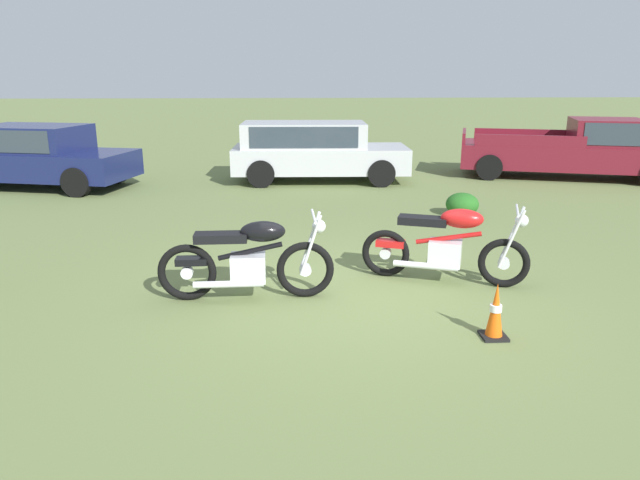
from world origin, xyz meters
The scene contains 8 objects.
ground_plane centered at (0.00, 0.00, 0.00)m, with size 120.00×120.00×0.00m, color olive.
motorcycle_black centered at (-1.26, -0.06, 0.48)m, with size 2.05×0.64×1.02m.
motorcycle_red centered at (1.18, 0.39, 0.48)m, with size 2.00×0.98×1.02m.
car_navy centered at (-6.55, 7.25, 0.80)m, with size 4.50×2.70×1.43m.
car_silver centered at (-0.18, 7.74, 0.83)m, with size 4.26×1.93×1.43m.
pickup_truck_burgundy centered at (6.50, 7.82, 0.75)m, with size 5.43×3.20×1.49m.
traffic_cone centered at (1.25, -1.26, 0.27)m, with size 0.25×0.25×0.58m.
shrub_low centered at (2.45, 3.94, 0.21)m, with size 0.61×0.60×0.43m.
Camera 1 is at (-0.78, -6.52, 2.55)m, focal length 32.74 mm.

